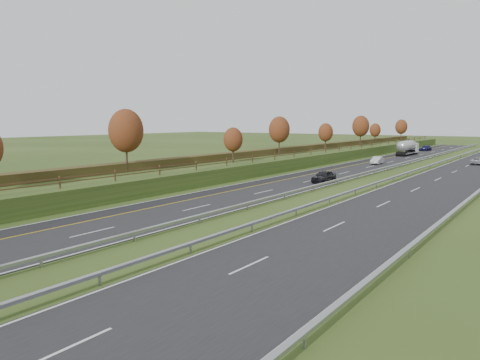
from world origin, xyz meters
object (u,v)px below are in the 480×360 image
(car_silver_mid, at_px, (377,160))
(car_small_far, at_px, (426,148))
(road_tanker, at_px, (408,147))
(car_oncoming, at_px, (478,161))
(car_dark_near, at_px, (324,176))

(car_silver_mid, height_order, car_small_far, car_small_far)
(road_tanker, bearing_deg, car_oncoming, -44.07)
(road_tanker, relative_size, car_small_far, 2.25)
(car_silver_mid, bearing_deg, car_oncoming, 29.78)
(road_tanker, bearing_deg, car_small_far, 91.17)
(car_oncoming, bearing_deg, car_dark_near, 76.14)
(car_small_far, relative_size, car_oncoming, 1.06)
(car_small_far, distance_m, car_oncoming, 40.74)
(car_dark_near, bearing_deg, car_small_far, 95.45)
(road_tanker, relative_size, car_dark_near, 2.43)
(car_silver_mid, height_order, car_oncoming, car_silver_mid)
(road_tanker, distance_m, car_oncoming, 24.62)
(road_tanker, relative_size, car_silver_mid, 2.57)
(car_small_far, bearing_deg, car_dark_near, -78.36)
(road_tanker, xyz_separation_m, car_small_far, (-0.40, 19.42, -1.10))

